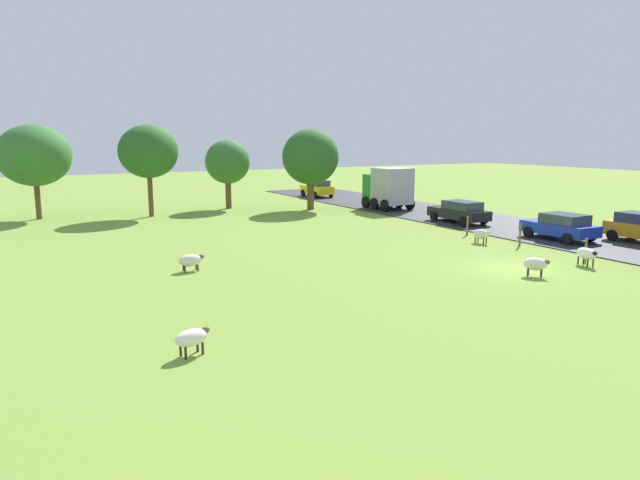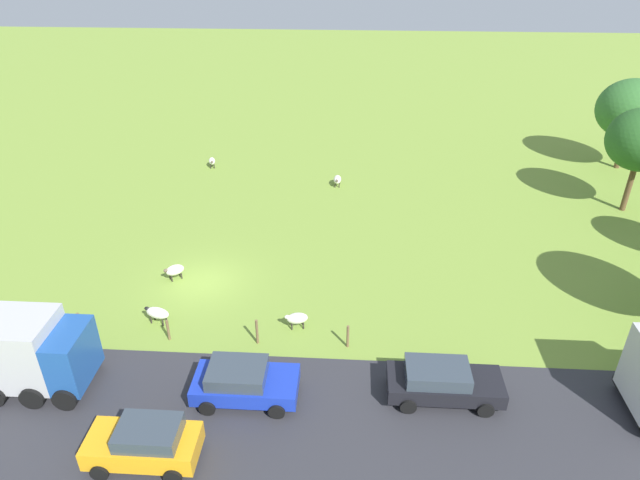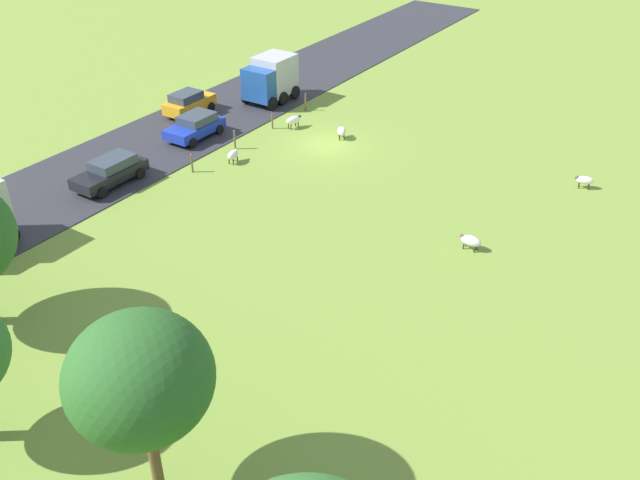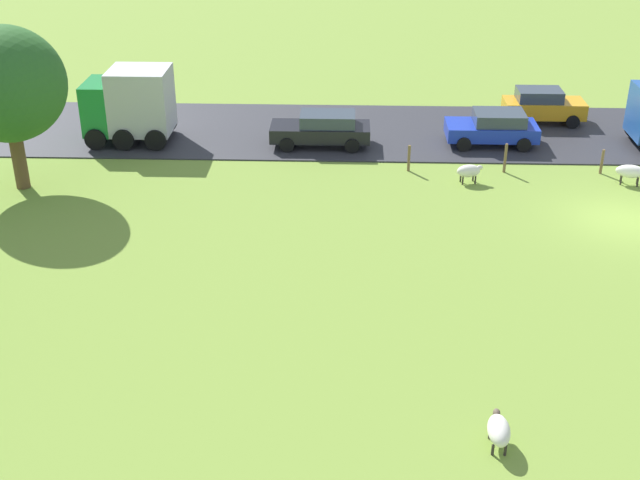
% 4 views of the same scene
% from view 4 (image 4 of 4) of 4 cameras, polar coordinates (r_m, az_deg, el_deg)
% --- Properties ---
extents(ground_plane, '(160.00, 160.00, 0.00)m').
position_cam_4_polar(ground_plane, '(33.19, 19.92, 1.28)').
color(ground_plane, olive).
extents(road_strip, '(8.00, 80.00, 0.06)m').
position_cam_4_polar(road_strip, '(41.70, 16.34, 6.99)').
color(road_strip, '#2D2D33').
rests_on(road_strip, ground_plane).
extents(sheep_0, '(0.82, 1.32, 0.84)m').
position_cam_4_polar(sheep_0, '(36.42, 20.51, 4.41)').
color(sheep_0, white).
rests_on(sheep_0, ground_plane).
extents(sheep_1, '(0.71, 1.14, 0.79)m').
position_cam_4_polar(sheep_1, '(34.85, 10.15, 4.67)').
color(sheep_1, silver).
rests_on(sheep_1, ground_plane).
extents(sheep_4, '(1.17, 0.56, 0.76)m').
position_cam_4_polar(sheep_4, '(20.66, 12.13, -12.60)').
color(sheep_4, silver).
rests_on(sheep_4, ground_plane).
extents(tree_3, '(4.61, 4.61, 6.56)m').
position_cam_4_polar(tree_3, '(34.81, -20.68, 9.91)').
color(tree_3, brown).
rests_on(tree_3, ground_plane).
extents(fence_post_1, '(0.12, 0.12, 1.06)m').
position_cam_4_polar(fence_post_1, '(37.20, 18.73, 5.10)').
color(fence_post_1, brown).
rests_on(fence_post_1, ground_plane).
extents(fence_post_2, '(0.12, 0.12, 1.27)m').
position_cam_4_polar(fence_post_2, '(36.20, 12.56, 5.49)').
color(fence_post_2, brown).
rests_on(fence_post_2, ground_plane).
extents(fence_post_3, '(0.12, 0.12, 1.16)m').
position_cam_4_polar(fence_post_3, '(35.70, 6.10, 5.59)').
color(fence_post_3, brown).
rests_on(fence_post_3, ground_plane).
extents(truck_0, '(2.77, 3.86, 3.38)m').
position_cam_4_polar(truck_0, '(39.48, -12.84, 9.08)').
color(truck_0, '#197F33').
rests_on(truck_0, road_strip).
extents(car_1, '(1.96, 3.88, 1.66)m').
position_cam_4_polar(car_1, '(42.74, 14.98, 8.89)').
color(car_1, orange).
rests_on(car_1, road_strip).
extents(car_2, '(2.05, 4.51, 1.53)m').
position_cam_4_polar(car_2, '(38.20, 0.16, 7.63)').
color(car_2, black).
rests_on(car_2, road_strip).
extents(car_3, '(2.21, 4.12, 1.52)m').
position_cam_4_polar(car_3, '(39.21, 11.78, 7.57)').
color(car_3, '#1933B2').
rests_on(car_3, road_strip).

